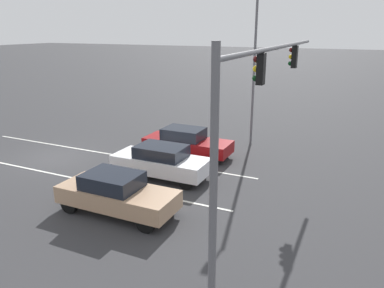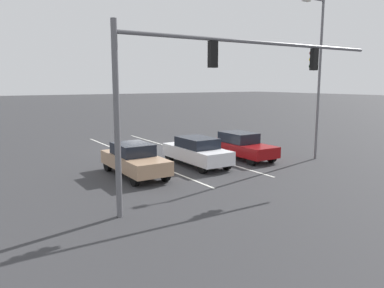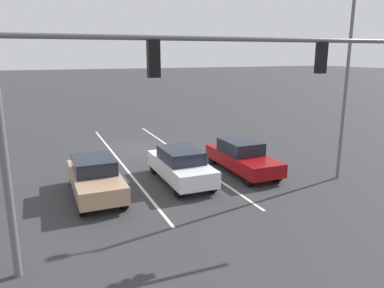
% 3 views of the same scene
% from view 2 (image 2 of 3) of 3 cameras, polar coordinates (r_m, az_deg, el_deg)
% --- Properties ---
extents(ground_plane, '(240.00, 240.00, 0.00)m').
position_cam_2_polar(ground_plane, '(25.84, -7.46, -0.60)').
color(ground_plane, '#333335').
extents(lane_stripe_left_divider, '(0.12, 16.71, 0.01)m').
position_cam_2_polar(lane_stripe_left_divider, '(24.61, -1.41, -1.01)').
color(lane_stripe_left_divider, silver).
rests_on(lane_stripe_left_divider, ground_plane).
extents(lane_stripe_center_divider, '(0.12, 16.71, 0.01)m').
position_cam_2_polar(lane_stripe_center_divider, '(23.02, -8.90, -1.84)').
color(lane_stripe_center_divider, silver).
rests_on(lane_stripe_center_divider, ground_plane).
extents(car_tan_rightlane_front, '(1.76, 4.51, 1.55)m').
position_cam_2_polar(car_tan_rightlane_front, '(18.11, -8.81, -2.32)').
color(car_tan_rightlane_front, tan).
rests_on(car_tan_rightlane_front, ground_plane).
extents(car_white_midlane_front, '(1.75, 4.46, 1.53)m').
position_cam_2_polar(car_white_midlane_front, '(20.08, 0.72, -1.09)').
color(car_white_midlane_front, silver).
rests_on(car_white_midlane_front, ground_plane).
extents(car_maroon_leftlane_front, '(1.73, 4.72, 1.52)m').
position_cam_2_polar(car_maroon_leftlane_front, '(22.21, 7.37, -0.21)').
color(car_maroon_leftlane_front, maroon).
rests_on(car_maroon_leftlane_front, ground_plane).
extents(traffic_signal_gantry, '(12.76, 0.37, 6.38)m').
position_cam_2_polar(traffic_signal_gantry, '(14.15, 4.02, 10.84)').
color(traffic_signal_gantry, slate).
rests_on(traffic_signal_gantry, ground_plane).
extents(street_lamp_left_shoulder, '(1.67, 0.24, 9.02)m').
position_cam_2_polar(street_lamp_left_shoulder, '(22.63, 18.64, 10.57)').
color(street_lamp_left_shoulder, slate).
rests_on(street_lamp_left_shoulder, ground_plane).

